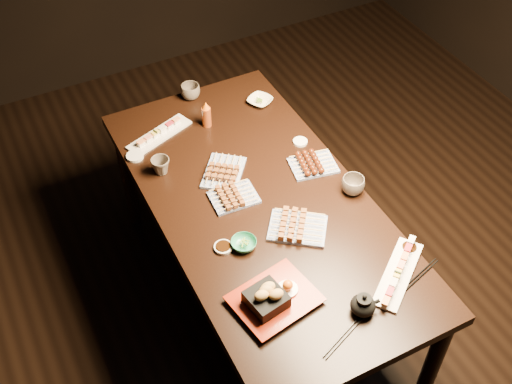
# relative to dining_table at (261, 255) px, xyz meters

# --- Properties ---
(ground) EXTENTS (5.00, 5.00, 0.00)m
(ground) POSITION_rel_dining_table_xyz_m (0.38, -0.20, -0.38)
(ground) COLOR black
(ground) RESTS_ON ground
(dining_table) EXTENTS (1.05, 1.87, 0.75)m
(dining_table) POSITION_rel_dining_table_xyz_m (0.00, 0.00, 0.00)
(dining_table) COLOR black
(dining_table) RESTS_ON ground
(sushi_platter_near) EXTENTS (0.36, 0.30, 0.05)m
(sushi_platter_near) POSITION_rel_dining_table_xyz_m (0.30, -0.60, 0.40)
(sushi_platter_near) COLOR white
(sushi_platter_near) RESTS_ON dining_table
(sushi_platter_far) EXTENTS (0.36, 0.21, 0.04)m
(sushi_platter_far) POSITION_rel_dining_table_xyz_m (-0.24, 0.63, 0.40)
(sushi_platter_far) COLOR white
(sushi_platter_far) RESTS_ON dining_table
(yakitori_plate_center) EXTENTS (0.21, 0.16, 0.05)m
(yakitori_plate_center) POSITION_rel_dining_table_xyz_m (-0.10, 0.08, 0.40)
(yakitori_plate_center) COLOR #828EB6
(yakitori_plate_center) RESTS_ON dining_table
(yakitori_plate_right) EXTENTS (0.30, 0.28, 0.06)m
(yakitori_plate_right) POSITION_rel_dining_table_xyz_m (0.06, -0.21, 0.41)
(yakitori_plate_right) COLOR #828EB6
(yakitori_plate_right) RESTS_ON dining_table
(yakitori_plate_left) EXTENTS (0.28, 0.29, 0.06)m
(yakitori_plate_left) POSITION_rel_dining_table_xyz_m (-0.07, 0.24, 0.40)
(yakitori_plate_left) COLOR #828EB6
(yakitori_plate_left) RESTS_ON dining_table
(tsukune_plate) EXTENTS (0.24, 0.19, 0.05)m
(tsukune_plate) POSITION_rel_dining_table_xyz_m (0.32, 0.09, 0.40)
(tsukune_plate) COLOR #828EB6
(tsukune_plate) RESTS_ON dining_table
(edamame_bowl_green) EXTENTS (0.13, 0.13, 0.03)m
(edamame_bowl_green) POSITION_rel_dining_table_xyz_m (-0.18, -0.19, 0.39)
(edamame_bowl_green) COLOR #2E8E67
(edamame_bowl_green) RESTS_ON dining_table
(edamame_bowl_cream) EXTENTS (0.16, 0.16, 0.03)m
(edamame_bowl_cream) POSITION_rel_dining_table_xyz_m (0.32, 0.63, 0.39)
(edamame_bowl_cream) COLOR #F2E5C6
(edamame_bowl_cream) RESTS_ON dining_table
(tempura_tray) EXTENTS (0.35, 0.30, 0.11)m
(tempura_tray) POSITION_rel_dining_table_xyz_m (-0.20, -0.49, 0.43)
(tempura_tray) COLOR black
(tempura_tray) RESTS_ON dining_table
(teacup_near_left) EXTENTS (0.11, 0.11, 0.08)m
(teacup_near_left) POSITION_rel_dining_table_xyz_m (-0.25, -0.49, 0.42)
(teacup_near_left) COLOR brown
(teacup_near_left) RESTS_ON dining_table
(teacup_mid_right) EXTENTS (0.14, 0.14, 0.08)m
(teacup_mid_right) POSITION_rel_dining_table_xyz_m (0.40, -0.13, 0.42)
(teacup_mid_right) COLOR brown
(teacup_mid_right) RESTS_ON dining_table
(teacup_far_left) EXTENTS (0.09, 0.09, 0.08)m
(teacup_far_left) POSITION_rel_dining_table_xyz_m (-0.32, 0.38, 0.42)
(teacup_far_left) COLOR brown
(teacup_far_left) RESTS_ON dining_table
(teacup_far_right) EXTENTS (0.12, 0.12, 0.08)m
(teacup_far_right) POSITION_rel_dining_table_xyz_m (0.02, 0.84, 0.41)
(teacup_far_right) COLOR brown
(teacup_far_right) RESTS_ON dining_table
(teapot) EXTENTS (0.14, 0.14, 0.10)m
(teapot) POSITION_rel_dining_table_xyz_m (0.08, -0.68, 0.42)
(teapot) COLOR black
(teapot) RESTS_ON dining_table
(condiment_bottle) EXTENTS (0.05, 0.05, 0.14)m
(condiment_bottle) POSITION_rel_dining_table_xyz_m (0.00, 0.60, 0.45)
(condiment_bottle) COLOR maroon
(condiment_bottle) RESTS_ON dining_table
(sauce_dish_west) EXTENTS (0.10, 0.10, 0.01)m
(sauce_dish_west) POSITION_rel_dining_table_xyz_m (-0.26, -0.16, 0.38)
(sauce_dish_west) COLOR white
(sauce_dish_west) RESTS_ON dining_table
(sauce_dish_east) EXTENTS (0.08, 0.08, 0.01)m
(sauce_dish_east) POSITION_rel_dining_table_xyz_m (0.35, 0.27, 0.38)
(sauce_dish_east) COLOR white
(sauce_dish_east) RESTS_ON dining_table
(sauce_dish_se) EXTENTS (0.08, 0.08, 0.01)m
(sauce_dish_se) POSITION_rel_dining_table_xyz_m (0.42, -0.52, 0.38)
(sauce_dish_se) COLOR white
(sauce_dish_se) RESTS_ON dining_table
(sauce_dish_nw) EXTENTS (0.09, 0.09, 0.01)m
(sauce_dish_nw) POSITION_rel_dining_table_xyz_m (-0.40, 0.53, 0.38)
(sauce_dish_nw) COLOR white
(sauce_dish_nw) RESTS_ON dining_table
(chopsticks_near) EXTENTS (0.22, 0.10, 0.01)m
(chopsticks_near) POSITION_rel_dining_table_xyz_m (-0.05, -0.75, 0.38)
(chopsticks_near) COLOR black
(chopsticks_near) RESTS_ON dining_table
(chopsticks_se) EXTENTS (0.21, 0.08, 0.01)m
(chopsticks_se) POSITION_rel_dining_table_xyz_m (0.38, -0.65, 0.38)
(chopsticks_se) COLOR black
(chopsticks_se) RESTS_ON dining_table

